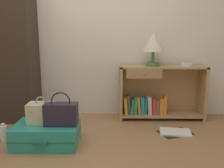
{
  "coord_description": "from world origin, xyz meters",
  "views": [
    {
      "loc": [
        0.36,
        -1.93,
        1.09
      ],
      "look_at": [
        0.32,
        0.88,
        0.55
      ],
      "focal_mm": 38.51,
      "sensor_mm": 36.0,
      "label": 1
    }
  ],
  "objects_px": {
    "table_lamp": "(153,44)",
    "bottle": "(4,133)",
    "bowl": "(187,65)",
    "open_book_on_floor": "(175,132)",
    "train_case": "(41,113)",
    "suitcase_large": "(47,134)",
    "bookshelf": "(158,94)",
    "handbag": "(61,114)"
  },
  "relations": [
    {
      "from": "table_lamp",
      "to": "suitcase_large",
      "type": "distance_m",
      "value": 1.74
    },
    {
      "from": "bowl",
      "to": "suitcase_large",
      "type": "distance_m",
      "value": 1.96
    },
    {
      "from": "train_case",
      "to": "handbag",
      "type": "distance_m",
      "value": 0.23
    },
    {
      "from": "table_lamp",
      "to": "train_case",
      "type": "relative_size",
      "value": 1.58
    },
    {
      "from": "bookshelf",
      "to": "table_lamp",
      "type": "bearing_deg",
      "value": -172.87
    },
    {
      "from": "bookshelf",
      "to": "table_lamp",
      "type": "relative_size",
      "value": 2.59
    },
    {
      "from": "suitcase_large",
      "to": "train_case",
      "type": "distance_m",
      "value": 0.23
    },
    {
      "from": "table_lamp",
      "to": "train_case",
      "type": "height_order",
      "value": "table_lamp"
    },
    {
      "from": "bowl",
      "to": "bottle",
      "type": "relative_size",
      "value": 0.82
    },
    {
      "from": "table_lamp",
      "to": "bowl",
      "type": "distance_m",
      "value": 0.52
    },
    {
      "from": "bookshelf",
      "to": "bowl",
      "type": "distance_m",
      "value": 0.54
    },
    {
      "from": "bookshelf",
      "to": "handbag",
      "type": "distance_m",
      "value": 1.44
    },
    {
      "from": "table_lamp",
      "to": "bowl",
      "type": "relative_size",
      "value": 2.81
    },
    {
      "from": "train_case",
      "to": "bottle",
      "type": "bearing_deg",
      "value": 173.61
    },
    {
      "from": "bottle",
      "to": "open_book_on_floor",
      "type": "distance_m",
      "value": 1.92
    },
    {
      "from": "bookshelf",
      "to": "bowl",
      "type": "bearing_deg",
      "value": -4.57
    },
    {
      "from": "train_case",
      "to": "bowl",
      "type": "bearing_deg",
      "value": 25.38
    },
    {
      "from": "table_lamp",
      "to": "suitcase_large",
      "type": "bearing_deg",
      "value": -144.46
    },
    {
      "from": "bowl",
      "to": "train_case",
      "type": "xyz_separation_m",
      "value": [
        -1.71,
        -0.81,
        -0.41
      ]
    },
    {
      "from": "bottle",
      "to": "table_lamp",
      "type": "bearing_deg",
      "value": 24.67
    },
    {
      "from": "bookshelf",
      "to": "bowl",
      "type": "xyz_separation_m",
      "value": [
        0.37,
        -0.03,
        0.4
      ]
    },
    {
      "from": "table_lamp",
      "to": "open_book_on_floor",
      "type": "height_order",
      "value": "table_lamp"
    },
    {
      "from": "bowl",
      "to": "bookshelf",
      "type": "bearing_deg",
      "value": 175.43
    },
    {
      "from": "open_book_on_floor",
      "to": "table_lamp",
      "type": "bearing_deg",
      "value": 110.59
    },
    {
      "from": "table_lamp",
      "to": "bottle",
      "type": "xyz_separation_m",
      "value": [
        -1.7,
        -0.78,
        -0.93
      ]
    },
    {
      "from": "table_lamp",
      "to": "suitcase_large",
      "type": "height_order",
      "value": "table_lamp"
    },
    {
      "from": "table_lamp",
      "to": "open_book_on_floor",
      "type": "distance_m",
      "value": 1.16
    },
    {
      "from": "bowl",
      "to": "train_case",
      "type": "distance_m",
      "value": 1.93
    },
    {
      "from": "table_lamp",
      "to": "bowl",
      "type": "xyz_separation_m",
      "value": [
        0.45,
        -0.02,
        -0.28
      ]
    },
    {
      "from": "suitcase_large",
      "to": "bookshelf",
      "type": "bearing_deg",
      "value": 34.13
    },
    {
      "from": "table_lamp",
      "to": "handbag",
      "type": "xyz_separation_m",
      "value": [
        -1.04,
        -0.89,
        -0.68
      ]
    },
    {
      "from": "table_lamp",
      "to": "open_book_on_floor",
      "type": "relative_size",
      "value": 1.01
    },
    {
      "from": "table_lamp",
      "to": "suitcase_large",
      "type": "xyz_separation_m",
      "value": [
        -1.21,
        -0.86,
        -0.91
      ]
    },
    {
      "from": "handbag",
      "to": "bowl",
      "type": "bearing_deg",
      "value": 30.26
    },
    {
      "from": "train_case",
      "to": "table_lamp",
      "type": "bearing_deg",
      "value": 33.31
    },
    {
      "from": "table_lamp",
      "to": "bookshelf",
      "type": "bearing_deg",
      "value": 7.13
    },
    {
      "from": "bowl",
      "to": "suitcase_large",
      "type": "relative_size",
      "value": 0.24
    },
    {
      "from": "table_lamp",
      "to": "bottle",
      "type": "height_order",
      "value": "table_lamp"
    },
    {
      "from": "bowl",
      "to": "bottle",
      "type": "xyz_separation_m",
      "value": [
        -2.14,
        -0.76,
        -0.65
      ]
    },
    {
      "from": "bowl",
      "to": "open_book_on_floor",
      "type": "distance_m",
      "value": 0.93
    },
    {
      "from": "handbag",
      "to": "open_book_on_floor",
      "type": "relative_size",
      "value": 0.78
    },
    {
      "from": "bottle",
      "to": "open_book_on_floor",
      "type": "relative_size",
      "value": 0.44
    }
  ]
}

